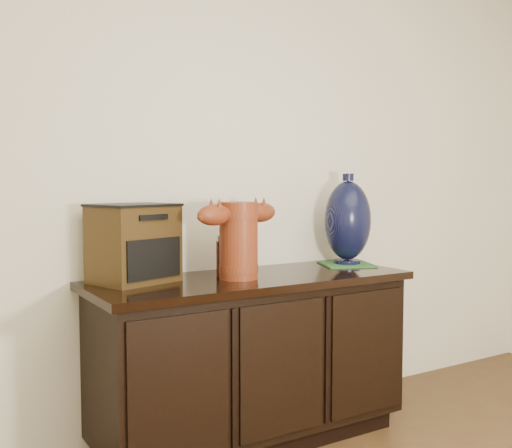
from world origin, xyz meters
TOP-DOWN VIEW (x-y plane):
  - sideboard at (0.00, 2.23)m, footprint 1.46×0.56m
  - terracotta_vessel at (-0.08, 2.20)m, footprint 0.47×0.21m
  - tv_radio at (-0.50, 2.35)m, footprint 0.40×0.36m
  - green_mat at (0.61, 2.29)m, footprint 0.32×0.32m
  - lamp_base at (0.61, 2.29)m, footprint 0.31×0.31m
  - spray_can at (-0.11, 2.29)m, footprint 0.06×0.06m

SIDE VIEW (x-z plane):
  - sideboard at x=0.00m, z-range 0.01..0.76m
  - green_mat at x=0.61m, z-range 0.76..0.76m
  - spray_can at x=-0.11m, z-range 0.75..0.94m
  - tv_radio at x=-0.50m, z-range 0.75..1.09m
  - terracotta_vessel at x=-0.08m, z-range 0.78..1.11m
  - lamp_base at x=0.61m, z-range 0.75..1.21m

